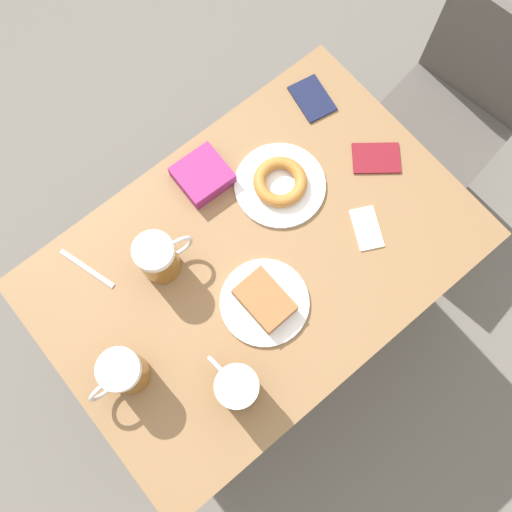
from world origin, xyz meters
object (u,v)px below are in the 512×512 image
(napkin_folded, at_px, (367,228))
(passport_far_edge, at_px, (376,158))
(chair, at_px, (458,102))
(plate_with_donut, at_px, (280,183))
(plate_with_cake, at_px, (265,301))
(beer_mug_right, at_px, (237,387))
(beer_mug_left, at_px, (123,373))
(fork, at_px, (87,268))
(passport_near_edge, at_px, (312,99))
(beer_mug_center, at_px, (159,258))
(blue_pouch, at_px, (203,176))

(napkin_folded, xyz_separation_m, passport_far_edge, (-0.13, 0.15, 0.00))
(chair, relative_size, plate_with_donut, 3.57)
(plate_with_cake, relative_size, beer_mug_right, 1.51)
(chair, distance_m, beer_mug_left, 1.35)
(beer_mug_left, xyz_separation_m, fork, (-0.28, 0.07, -0.07))
(passport_near_edge, height_order, passport_far_edge, same)
(beer_mug_left, bearing_deg, passport_near_edge, 108.98)
(beer_mug_left, distance_m, passport_far_edge, 0.85)
(passport_far_edge, bearing_deg, passport_near_edge, -177.05)
(plate_with_donut, bearing_deg, beer_mug_center, -93.44)
(fork, bearing_deg, beer_mug_right, 12.58)
(blue_pouch, bearing_deg, plate_with_cake, -13.92)
(beer_mug_center, xyz_separation_m, napkin_folded, (0.26, 0.46, -0.07))
(beer_mug_center, distance_m, fork, 0.20)
(plate_with_donut, height_order, beer_mug_center, beer_mug_center)
(beer_mug_center, relative_size, blue_pouch, 1.10)
(blue_pouch, bearing_deg, passport_near_edge, 89.52)
(plate_with_donut, distance_m, fork, 0.54)
(beer_mug_left, bearing_deg, plate_with_cake, 79.08)
(passport_near_edge, xyz_separation_m, passport_far_edge, (0.24, 0.01, 0.00))
(chair, distance_m, beer_mug_center, 1.13)
(plate_with_cake, xyz_separation_m, beer_mug_right, (0.12, -0.18, 0.05))
(napkin_folded, bearing_deg, fork, -121.14)
(fork, height_order, passport_far_edge, passport_far_edge)
(passport_near_edge, height_order, blue_pouch, blue_pouch)
(plate_with_donut, distance_m, beer_mug_center, 0.37)
(chair, bearing_deg, beer_mug_right, -85.20)
(beer_mug_left, distance_m, fork, 0.30)
(plate_with_cake, height_order, beer_mug_center, beer_mug_center)
(napkin_folded, relative_size, blue_pouch, 0.98)
(beer_mug_right, relative_size, passport_near_edge, 1.05)
(fork, relative_size, passport_far_edge, 1.07)
(plate_with_cake, distance_m, passport_near_edge, 0.59)
(passport_near_edge, bearing_deg, plate_with_cake, -52.84)
(napkin_folded, relative_size, fork, 0.79)
(passport_near_edge, bearing_deg, blue_pouch, -90.48)
(blue_pouch, bearing_deg, plate_with_donut, 44.99)
(plate_with_donut, xyz_separation_m, beer_mug_right, (0.33, -0.42, 0.06))
(napkin_folded, distance_m, fork, 0.72)
(beer_mug_center, relative_size, fork, 0.90)
(fork, bearing_deg, blue_pouch, 90.78)
(chair, distance_m, plate_with_cake, 0.99)
(chair, height_order, beer_mug_center, beer_mug_center)
(chair, xyz_separation_m, passport_near_edge, (-0.21, -0.48, 0.25))
(plate_with_cake, relative_size, napkin_folded, 1.71)
(napkin_folded, xyz_separation_m, blue_pouch, (-0.38, -0.24, 0.02))
(fork, distance_m, passport_near_edge, 0.76)
(plate_with_cake, relative_size, passport_near_edge, 1.58)
(plate_with_donut, height_order, beer_mug_left, beer_mug_left)
(plate_with_cake, height_order, napkin_folded, plate_with_cake)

